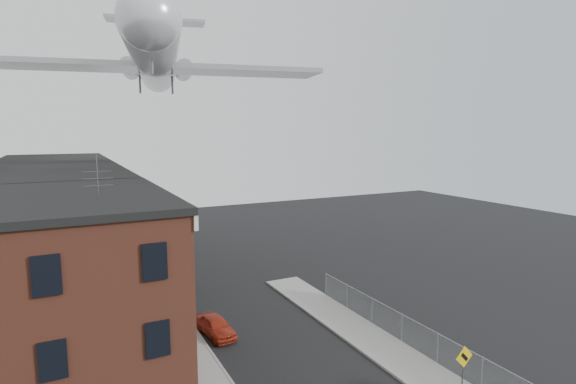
% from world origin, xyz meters
% --- Properties ---
extents(sidewalk_left, '(3.00, 62.00, 0.12)m').
position_xyz_m(sidewalk_left, '(-5.50, 24.00, 0.06)').
color(sidewalk_left, gray).
rests_on(sidewalk_left, ground).
extents(sidewalk_right, '(3.00, 26.00, 0.12)m').
position_xyz_m(sidewalk_right, '(5.50, 6.00, 0.06)').
color(sidewalk_right, gray).
rests_on(sidewalk_right, ground).
extents(curb_left, '(0.15, 62.00, 0.14)m').
position_xyz_m(curb_left, '(-4.05, 24.00, 0.07)').
color(curb_left, gray).
rests_on(curb_left, ground).
extents(curb_right, '(0.15, 26.00, 0.14)m').
position_xyz_m(curb_right, '(4.05, 6.00, 0.07)').
color(curb_right, gray).
rests_on(curb_right, ground).
extents(corner_building, '(10.31, 12.30, 12.15)m').
position_xyz_m(corner_building, '(-12.00, 7.00, 5.16)').
color(corner_building, '#331810').
rests_on(corner_building, ground).
extents(row_house_a, '(11.98, 7.00, 10.30)m').
position_xyz_m(row_house_a, '(-11.96, 16.50, 5.13)').
color(row_house_a, slate).
rests_on(row_house_a, ground).
extents(row_house_b, '(11.98, 7.00, 10.30)m').
position_xyz_m(row_house_b, '(-11.96, 23.50, 5.13)').
color(row_house_b, gray).
rests_on(row_house_b, ground).
extents(row_house_c, '(11.98, 7.00, 10.30)m').
position_xyz_m(row_house_c, '(-11.96, 30.50, 5.13)').
color(row_house_c, slate).
rests_on(row_house_c, ground).
extents(row_house_d, '(11.98, 7.00, 10.30)m').
position_xyz_m(row_house_d, '(-11.96, 37.50, 5.13)').
color(row_house_d, gray).
rests_on(row_house_d, ground).
extents(row_house_e, '(11.98, 7.00, 10.30)m').
position_xyz_m(row_house_e, '(-11.96, 44.50, 5.13)').
color(row_house_e, slate).
rests_on(row_house_e, ground).
extents(chainlink_fence, '(0.06, 18.06, 1.90)m').
position_xyz_m(chainlink_fence, '(7.00, 5.00, 1.00)').
color(chainlink_fence, gray).
rests_on(chainlink_fence, ground).
extents(warning_sign, '(1.10, 0.11, 2.80)m').
position_xyz_m(warning_sign, '(5.60, -1.03, 1.88)').
color(warning_sign, '#515156').
rests_on(warning_sign, ground).
extents(utility_pole, '(1.80, 0.26, 9.00)m').
position_xyz_m(utility_pole, '(-5.60, 18.00, 4.67)').
color(utility_pole, black).
rests_on(utility_pole, ground).
extents(street_tree, '(3.22, 3.20, 5.20)m').
position_xyz_m(street_tree, '(-5.27, 27.92, 3.45)').
color(street_tree, black).
rests_on(street_tree, ground).
extents(car_near, '(2.02, 3.98, 1.30)m').
position_xyz_m(car_near, '(-3.06, 11.23, 0.65)').
color(car_near, '#A22914').
rests_on(car_near, ground).
extents(car_mid, '(1.18, 3.37, 1.11)m').
position_xyz_m(car_mid, '(-2.91, 21.33, 0.55)').
color(car_mid, black).
rests_on(car_mid, ground).
extents(car_far, '(1.92, 3.84, 1.07)m').
position_xyz_m(car_far, '(-1.80, 34.71, 0.54)').
color(car_far, slate).
rests_on(car_far, ground).
extents(airplane, '(26.33, 30.09, 8.65)m').
position_xyz_m(airplane, '(-3.93, 23.25, 19.10)').
color(airplane, silver).
rests_on(airplane, ground).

